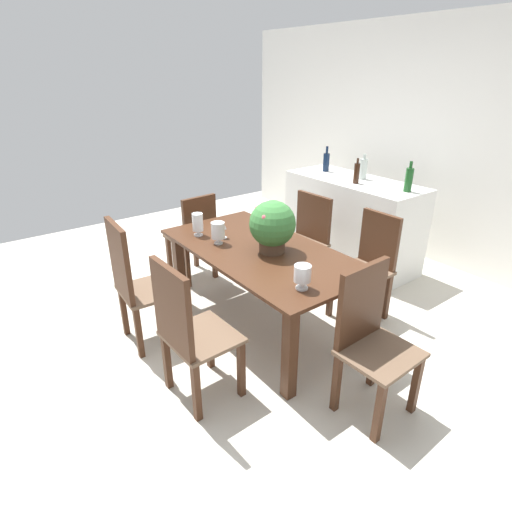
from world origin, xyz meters
name	(u,v)px	position (x,y,z in m)	size (l,w,h in m)	color
ground_plane	(253,329)	(0.00, 0.00, 0.00)	(7.04, 7.04, 0.00)	beige
back_wall	(445,147)	(0.00, 2.60, 1.30)	(6.40, 0.10, 2.60)	white
dining_table	(261,263)	(0.00, 0.08, 0.62)	(1.78, 0.93, 0.74)	#422616
chair_near_right	(187,328)	(0.40, -0.81, 0.56)	(0.48, 0.44, 1.02)	#422616
chair_head_end	(195,234)	(-1.13, 0.09, 0.52)	(0.47, 0.44, 0.94)	#422616
chair_foot_end	(370,334)	(1.13, 0.08, 0.55)	(0.42, 0.47, 0.99)	#422616
chair_far_left	(306,235)	(-0.40, 0.97, 0.53)	(0.50, 0.44, 0.93)	#422616
chair_far_right	(369,262)	(0.40, 0.98, 0.52)	(0.42, 0.44, 0.95)	#422616
chair_near_left	(136,280)	(-0.41, -0.82, 0.57)	(0.47, 0.49, 1.06)	#422616
flower_centerpiece	(272,225)	(0.09, 0.12, 0.96)	(0.36, 0.36, 0.42)	#4C3828
crystal_vase_left	(218,231)	(-0.30, -0.13, 0.85)	(0.11, 0.11, 0.19)	silver
crystal_vase_center_near	(198,223)	(-0.57, -0.17, 0.86)	(0.09, 0.09, 0.20)	silver
crystal_vase_right	(302,274)	(0.68, -0.10, 0.84)	(0.11, 0.11, 0.17)	silver
wine_glass	(223,226)	(-0.39, -0.03, 0.85)	(0.06, 0.06, 0.16)	silver
kitchen_counter	(351,221)	(-0.49, 1.75, 0.48)	(1.56, 0.65, 0.97)	silver
wine_bottle_green	(409,179)	(0.14, 1.79, 1.09)	(0.07, 0.07, 0.30)	#194C1E
wine_bottle_clear	(363,169)	(-0.46, 1.84, 1.08)	(0.08, 0.08, 0.27)	#B2BFB7
wine_bottle_tall	(357,173)	(-0.38, 1.63, 1.08)	(0.06, 0.06, 0.26)	black
wine_bottle_dark	(326,162)	(-0.97, 1.79, 1.08)	(0.07, 0.07, 0.29)	#0F1E38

